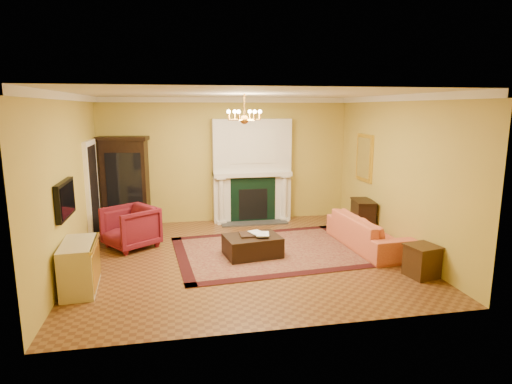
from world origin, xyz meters
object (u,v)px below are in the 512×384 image
object	(u,v)px
end_table	(422,262)
leather_ottoman	(252,246)
pedestal_table	(122,221)
wingback_armchair	(130,225)
china_cabinet	(125,185)
console_table	(363,218)
coral_sofa	(369,227)
commode	(80,266)

from	to	relation	value
end_table	leather_ottoman	xyz separation A→B (m)	(-2.58, 1.51, -0.05)
pedestal_table	leather_ottoman	bearing A→B (deg)	-30.98
wingback_armchair	leather_ottoman	world-z (taller)	wingback_armchair
china_cabinet	end_table	distance (m)	6.52
console_table	end_table	bearing A→B (deg)	-82.44
wingback_armchair	console_table	bearing A→B (deg)	54.16
console_table	wingback_armchair	bearing A→B (deg)	-171.43
coral_sofa	console_table	world-z (taller)	coral_sofa
commode	coral_sofa	bearing A→B (deg)	7.87
coral_sofa	end_table	distance (m)	1.60
wingback_armchair	console_table	xyz separation A→B (m)	(4.93, -0.03, -0.08)
wingback_armchair	coral_sofa	world-z (taller)	wingback_armchair
console_table	leather_ottoman	size ratio (longest dim) A/B	0.74
console_table	leather_ottoman	xyz separation A→B (m)	(-2.64, -0.93, -0.17)
commode	china_cabinet	bearing A→B (deg)	80.56
pedestal_table	coral_sofa	xyz separation A→B (m)	(4.91, -1.45, 0.03)
coral_sofa	end_table	xyz separation A→B (m)	(0.20, -1.58, -0.17)
commode	coral_sofa	distance (m)	5.35
pedestal_table	console_table	bearing A→B (deg)	-6.53
coral_sofa	end_table	bearing A→B (deg)	-175.92
end_table	leather_ottoman	size ratio (longest dim) A/B	0.51
pedestal_table	console_table	distance (m)	5.21
china_cabinet	console_table	size ratio (longest dim) A/B	2.72
leather_ottoman	wingback_armchair	bearing A→B (deg)	148.63
wingback_armchair	end_table	world-z (taller)	wingback_armchair
end_table	china_cabinet	bearing A→B (deg)	141.94
commode	end_table	size ratio (longest dim) A/B	1.98
wingback_armchair	end_table	size ratio (longest dim) A/B	1.79
pedestal_table	end_table	distance (m)	5.94
pedestal_table	leather_ottoman	xyz separation A→B (m)	(2.53, -1.52, -0.20)
pedestal_table	console_table	xyz separation A→B (m)	(5.17, -0.59, -0.03)
commode	console_table	bearing A→B (deg)	15.60
wingback_armchair	leather_ottoman	xyz separation A→B (m)	(2.29, -0.96, -0.25)
pedestal_table	commode	distance (m)	2.54
pedestal_table	end_table	bearing A→B (deg)	-30.63
china_cabinet	console_table	world-z (taller)	china_cabinet
china_cabinet	end_table	size ratio (longest dim) A/B	3.97
end_table	console_table	bearing A→B (deg)	88.59
leather_ottoman	commode	bearing A→B (deg)	-169.48
end_table	console_table	size ratio (longest dim) A/B	0.68
end_table	wingback_armchair	bearing A→B (deg)	153.13
coral_sofa	leather_ottoman	bearing A→B (deg)	88.52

